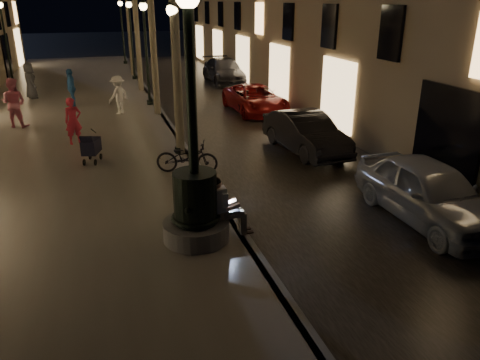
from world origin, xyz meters
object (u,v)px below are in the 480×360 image
object	(u,v)px
pedestrian_dark	(30,81)
pedestrian_pink	(14,103)
pedestrian_white	(118,95)
car_third	(255,99)
lamp_curb_a	(175,59)
lamp_curb_b	(145,39)
pedestrian_red	(73,121)
car_rear	(225,71)
lamp_left_c	(4,31)
pedestrian_blue	(71,88)
bicycle	(187,157)
car_second	(306,133)
lamp_curb_d	(122,23)
fountain_lamppost	(195,195)
seated_man_laptop	(224,205)
car_front	(429,192)
stroller	(91,146)
lamp_curb_c	(131,29)

from	to	relation	value
pedestrian_dark	pedestrian_pink	bearing A→B (deg)	157.41
pedestrian_white	car_third	bearing A→B (deg)	132.04
lamp_curb_a	lamp_curb_b	distance (m)	8.00
pedestrian_red	lamp_curb_a	bearing A→B (deg)	-52.60
pedestrian_pink	car_rear	bearing A→B (deg)	-118.86
lamp_curb_a	lamp_left_c	world-z (taller)	same
pedestrian_blue	pedestrian_red	bearing A→B (deg)	-5.35
bicycle	pedestrian_red	bearing A→B (deg)	59.06
lamp_curb_b	pedestrian_white	world-z (taller)	lamp_curb_b
pedestrian_blue	lamp_curb_b	bearing A→B (deg)	71.84
car_second	lamp_curb_d	bearing A→B (deg)	95.42
lamp_left_c	pedestrian_red	bearing A→B (deg)	-74.63
pedestrian_red	bicycle	xyz separation A→B (m)	(3.19, -4.07, -0.34)
lamp_left_c	pedestrian_white	xyz separation A→B (m)	(5.59, -9.55, -2.20)
fountain_lamppost	pedestrian_pink	bearing A→B (deg)	113.36
seated_man_laptop	lamp_curb_a	xyz separation A→B (m)	(0.09, 6.00, 2.33)
car_front	car_third	size ratio (longest dim) A/B	0.95
lamp_left_c	car_rear	size ratio (longest dim) A/B	0.95
stroller	car_front	distance (m)	9.75
lamp_curb_a	car_second	distance (m)	5.03
lamp_curb_c	pedestrian_blue	bearing A→B (deg)	-115.74
seated_man_laptop	lamp_curb_c	xyz separation A→B (m)	(0.09, 22.00, 2.33)
lamp_curb_a	pedestrian_red	world-z (taller)	lamp_curb_a
car_rear	pedestrian_red	xyz separation A→B (m)	(-8.75, -12.09, 0.27)
car_second	bicycle	xyz separation A→B (m)	(-4.40, -1.40, -0.01)
bicycle	pedestrian_pink	bearing A→B (deg)	58.23
car_second	pedestrian_white	bearing A→B (deg)	125.30
lamp_curb_a	lamp_curb_d	size ratio (longest dim) A/B	1.00
pedestrian_pink	bicycle	size ratio (longest dim) A/B	1.07
lamp_left_c	pedestrian_red	xyz separation A→B (m)	(3.81, -13.86, -2.23)
stroller	pedestrian_white	distance (m)	6.75
lamp_curb_d	pedestrian_dark	size ratio (longest dim) A/B	2.70
car_second	pedestrian_dark	bearing A→B (deg)	125.55
pedestrian_white	stroller	bearing A→B (deg)	38.40
seated_man_laptop	car_rear	distance (m)	20.97
car_rear	pedestrian_dark	world-z (taller)	pedestrian_dark
lamp_curb_a	pedestrian_white	size ratio (longest dim) A/B	2.90
pedestrian_dark	pedestrian_white	bearing A→B (deg)	-162.40
pedestrian_dark	car_third	bearing A→B (deg)	-141.29
car_third	pedestrian_red	size ratio (longest dim) A/B	2.79
lamp_curb_c	pedestrian_red	size ratio (longest dim) A/B	2.97
car_third	stroller	bearing A→B (deg)	-142.72
seated_man_laptop	pedestrian_white	xyz separation A→B (m)	(-1.43, 12.45, 0.12)
seated_man_laptop	pedestrian_white	size ratio (longest dim) A/B	0.81
fountain_lamppost	lamp_curb_c	world-z (taller)	fountain_lamppost
seated_man_laptop	lamp_curb_d	world-z (taller)	lamp_curb_d
pedestrian_pink	bicycle	xyz separation A→B (m)	(5.46, -7.17, -0.49)
fountain_lamppost	seated_man_laptop	size ratio (longest dim) A/B	3.88
car_front	bicycle	distance (m)	6.60
seated_man_laptop	pedestrian_pink	size ratio (longest dim) A/B	0.69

